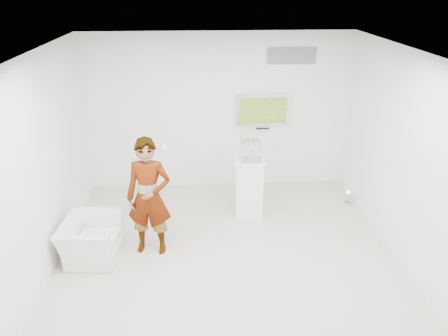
# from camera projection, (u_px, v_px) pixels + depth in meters

# --- Properties ---
(room) EXTENTS (5.01, 5.01, 3.00)m
(room) POSITION_uv_depth(u_px,v_px,m) (227.00, 164.00, 6.00)
(room) COLOR beige
(room) RESTS_ON ground
(tv) EXTENTS (1.00, 0.08, 0.60)m
(tv) POSITION_uv_depth(u_px,v_px,m) (263.00, 110.00, 8.27)
(tv) COLOR silver
(tv) RESTS_ON room
(logo_decal) EXTENTS (0.90, 0.02, 0.30)m
(logo_decal) POSITION_uv_depth(u_px,v_px,m) (292.00, 56.00, 7.93)
(logo_decal) COLOR slate
(logo_decal) RESTS_ON room
(person) EXTENTS (0.71, 0.51, 1.81)m
(person) POSITION_uv_depth(u_px,v_px,m) (149.00, 197.00, 6.38)
(person) COLOR white
(person) RESTS_ON room
(armchair) EXTENTS (0.88, 0.98, 0.60)m
(armchair) POSITION_uv_depth(u_px,v_px,m) (91.00, 239.00, 6.47)
(armchair) COLOR white
(armchair) RESTS_ON room
(pedestal) EXTENTS (0.54, 0.54, 1.04)m
(pedestal) POSITION_uv_depth(u_px,v_px,m) (249.00, 187.00, 7.56)
(pedestal) COLOR white
(pedestal) RESTS_ON room
(floor_uplight) EXTENTS (0.21, 0.21, 0.26)m
(floor_uplight) POSITION_uv_depth(u_px,v_px,m) (348.00, 198.00, 8.06)
(floor_uplight) COLOR silver
(floor_uplight) RESTS_ON room
(vitrine) EXTENTS (0.33, 0.33, 0.32)m
(vitrine) POSITION_uv_depth(u_px,v_px,m) (250.00, 150.00, 7.29)
(vitrine) COLOR white
(vitrine) RESTS_ON pedestal
(console) EXTENTS (0.06, 0.15, 0.20)m
(console) POSITION_uv_depth(u_px,v_px,m) (250.00, 154.00, 7.31)
(console) COLOR white
(console) RESTS_ON pedestal
(wii_remote) EXTENTS (0.05, 0.13, 0.03)m
(wii_remote) POSITION_uv_depth(u_px,v_px,m) (165.00, 148.00, 6.22)
(wii_remote) COLOR white
(wii_remote) RESTS_ON person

